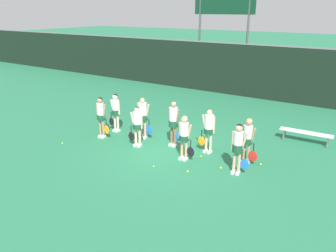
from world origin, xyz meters
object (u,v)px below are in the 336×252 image
Objects in this scene: player_7 at (209,127)px; tennis_ball_1 at (201,156)px; player_2 at (184,134)px; player_3 at (238,145)px; scoreboard at (224,15)px; tennis_ball_2 at (221,168)px; tennis_ball_4 at (261,164)px; bench_courtside at (306,133)px; player_0 at (101,114)px; player_5 at (143,115)px; tennis_ball_5 at (154,166)px; player_8 at (248,137)px; player_4 at (116,109)px; tennis_ball_0 at (62,143)px; tennis_ball_3 at (129,134)px; player_1 at (137,124)px; tennis_ball_6 at (188,172)px; player_6 at (174,121)px.

tennis_ball_1 is at bearing -90.51° from player_7.
tennis_ball_1 is (0.43, 0.48, -0.93)m from player_2.
scoreboard is at bearing 109.97° from player_3.
tennis_ball_2 reaches higher than tennis_ball_4.
bench_courtside is 30.06× the size of tennis_ball_1.
player_5 is (1.50, 0.87, 0.01)m from player_0.
player_8 is at bearing 38.97° from tennis_ball_5.
player_8 is at bearing -9.35° from player_5.
scoreboard is 86.76× the size of tennis_ball_4.
player_4 is 25.74× the size of tennis_ball_0.
tennis_ball_1 is 3.70m from tennis_ball_3.
bench_courtside is 1.26× the size of player_1.
player_4 is 4.41m from player_7.
player_2 is (2.15, -0.07, 0.03)m from player_1.
player_8 is 2.39m from tennis_ball_6.
player_6 is 2.49m from tennis_ball_3.
tennis_ball_5 is at bearing -46.55° from player_1.
tennis_ball_4 is at bearing 1.71° from player_1.
tennis_ball_0 is at bearing -174.88° from player_3.
tennis_ball_3 is at bearing -88.31° from scoreboard.
player_0 is 0.99× the size of player_5.
tennis_ball_4 is at bearing 18.73° from tennis_ball_0.
player_2 is 25.57× the size of tennis_ball_5.
tennis_ball_1 is at bearing -131.22° from bench_courtside.
tennis_ball_0 is at bearing -95.86° from scoreboard.
player_8 is at bearing 19.22° from tennis_ball_0.
player_0 is 5.48m from tennis_ball_2.
tennis_ball_2 is (1.42, 0.04, -0.93)m from player_2.
scoreboard is 12.81m from tennis_ball_2.
player_5 reaches higher than tennis_ball_6.
tennis_ball_5 is at bearing -129.31° from player_8.
bench_courtside is 1.16× the size of player_5.
player_6 is 25.09× the size of tennis_ball_2.
player_5 reaches higher than player_2.
player_4 is 1.03× the size of player_8.
player_7 is 2.08m from tennis_ball_6.
player_1 is at bearing -82.65° from scoreboard.
player_7 is 25.07× the size of tennis_ball_1.
bench_courtside is at bearing 25.76° from tennis_ball_3.
player_4 is at bearing 177.17° from tennis_ball_3.
player_0 is 4.54m from tennis_ball_1.
bench_courtside reaches higher than tennis_ball_3.
player_5 is 1.26m from tennis_ball_3.
player_1 is 22.49× the size of tennis_ball_6.
bench_courtside is at bearing 42.26° from player_6.
player_5 is 24.44× the size of tennis_ball_2.
player_4 reaches higher than bench_courtside.
tennis_ball_5 is at bearing -165.24° from tennis_ball_6.
player_0 is 1.02× the size of player_4.
tennis_ball_2 is 1.03× the size of tennis_ball_4.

